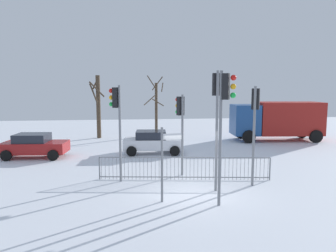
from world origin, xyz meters
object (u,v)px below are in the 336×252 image
object	(u,v)px
direction_sign_post	(164,160)
bare_tree_left	(156,106)
traffic_light_mid_left	(255,113)
bare_tree_centre	(98,105)
traffic_light_foreground_right	(117,111)
traffic_light_mid_right	(216,104)
delivery_truck	(277,119)
car_red_near	(34,145)
traffic_light_rear_right	(181,116)
traffic_light_rear_left	(225,108)
car_white_far	(153,142)

from	to	relation	value
direction_sign_post	bare_tree_left	world-z (taller)	bare_tree_left
traffic_light_mid_left	bare_tree_centre	xyz separation A→B (m)	(-8.04, 13.93, -0.39)
direction_sign_post	bare_tree_left	distance (m)	16.63
traffic_light_foreground_right	bare_tree_left	bearing A→B (deg)	14.86
traffic_light_mid_right	delivery_truck	xyz separation A→B (m)	(8.24, 11.46, -1.86)
traffic_light_mid_right	direction_sign_post	xyz separation A→B (m)	(-2.27, -1.12, -2.02)
car_red_near	delivery_truck	world-z (taller)	delivery_truck
traffic_light_mid_left	traffic_light_rear_right	world-z (taller)	traffic_light_mid_left
traffic_light_mid_right	traffic_light_foreground_right	xyz separation A→B (m)	(-4.08, 1.72, -0.40)
traffic_light_mid_left	traffic_light_foreground_right	size ratio (longest dim) A/B	0.99
bare_tree_left	bare_tree_centre	size ratio (longest dim) A/B	1.01
traffic_light_foreground_right	bare_tree_left	world-z (taller)	bare_tree_left
traffic_light_mid_left	car_red_near	world-z (taller)	traffic_light_mid_left
traffic_light_foreground_right	traffic_light_rear_left	bearing A→B (deg)	-105.46
traffic_light_rear_left	bare_tree_centre	distance (m)	17.30
traffic_light_foreground_right	delivery_truck	size ratio (longest dim) A/B	0.60
traffic_light_mid_right	bare_tree_left	bearing A→B (deg)	95.79
traffic_light_rear_left	direction_sign_post	bearing A→B (deg)	-79.60
traffic_light_mid_left	delivery_truck	xyz separation A→B (m)	(6.39, 10.97, -1.43)
traffic_light_rear_right	bare_tree_left	world-z (taller)	bare_tree_left
traffic_light_rear_right	car_red_near	xyz separation A→B (m)	(-8.26, 4.75, -2.11)
direction_sign_post	car_red_near	xyz separation A→B (m)	(-7.06, 8.35, -0.82)
traffic_light_rear_left	traffic_light_mid_left	bearing A→B (deg)	166.22
traffic_light_rear_left	delivery_truck	xyz separation A→B (m)	(8.43, 13.25, -1.80)
traffic_light_rear_left	traffic_light_mid_right	xyz separation A→B (m)	(0.20, 1.79, 0.06)
direction_sign_post	delivery_truck	xyz separation A→B (m)	(10.51, 12.58, 0.15)
car_red_near	bare_tree_left	bearing A→B (deg)	49.97
traffic_light_mid_left	traffic_light_rear_left	world-z (taller)	traffic_light_rear_left
traffic_light_rear_left	car_red_near	size ratio (longest dim) A/B	1.23
traffic_light_mid_right	car_white_far	size ratio (longest dim) A/B	1.26
traffic_light_rear_right	traffic_light_foreground_right	bearing A→B (deg)	166.41
traffic_light_rear_left	traffic_light_rear_right	world-z (taller)	traffic_light_rear_left
direction_sign_post	bare_tree_centre	xyz separation A→B (m)	(-3.92, 15.55, 1.19)
direction_sign_post	bare_tree_centre	world-z (taller)	bare_tree_centre
traffic_light_mid_right	bare_tree_centre	distance (m)	15.72
car_red_near	traffic_light_mid_left	bearing A→B (deg)	-26.42
traffic_light_foreground_right	direction_sign_post	bearing A→B (deg)	-120.94
delivery_truck	car_white_far	bearing A→B (deg)	25.17
bare_tree_left	traffic_light_foreground_right	bearing A→B (deg)	-101.79
traffic_light_mid_right	bare_tree_centre	bearing A→B (deg)	114.51
traffic_light_mid_left	bare_tree_left	size ratio (longest dim) A/B	0.81
traffic_light_rear_right	car_white_far	distance (m)	5.66
traffic_light_rear_left	traffic_light_rear_right	distance (m)	4.40
car_white_far	delivery_truck	distance (m)	11.05
car_red_near	car_white_far	bearing A→B (deg)	7.84
traffic_light_mid_right	delivery_truck	bearing A→B (deg)	55.58
delivery_truck	traffic_light_mid_left	bearing A→B (deg)	64.59
traffic_light_foreground_right	delivery_truck	world-z (taller)	traffic_light_foreground_right
delivery_truck	bare_tree_centre	world-z (taller)	bare_tree_centre
car_white_far	delivery_truck	world-z (taller)	delivery_truck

